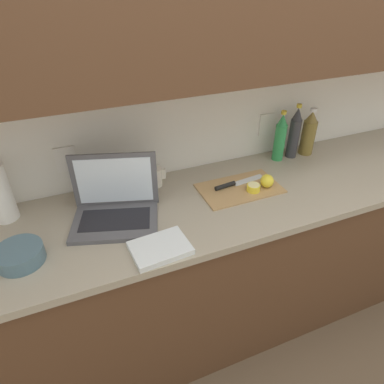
% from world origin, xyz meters
% --- Properties ---
extents(ground_plane, '(12.00, 12.00, 0.00)m').
position_xyz_m(ground_plane, '(0.00, 0.00, 0.00)').
color(ground_plane, brown).
rests_on(ground_plane, ground).
extents(wall_back, '(5.20, 0.38, 2.60)m').
position_xyz_m(wall_back, '(-0.00, 0.25, 1.56)').
color(wall_back, white).
rests_on(wall_back, ground_plane).
extents(counter_unit, '(2.56, 0.64, 0.92)m').
position_xyz_m(counter_unit, '(0.02, 0.00, 0.47)').
color(counter_unit, brown).
rests_on(counter_unit, ground_plane).
extents(laptop, '(0.42, 0.35, 0.27)m').
position_xyz_m(laptop, '(-0.69, 0.04, 0.98)').
color(laptop, '#515156').
rests_on(laptop, counter_unit).
extents(cutting_board, '(0.40, 0.23, 0.01)m').
position_xyz_m(cutting_board, '(-0.08, 0.03, 0.92)').
color(cutting_board, tan).
rests_on(cutting_board, counter_unit).
extents(knife, '(0.28, 0.06, 0.02)m').
position_xyz_m(knife, '(-0.11, 0.06, 0.94)').
color(knife, silver).
rests_on(knife, cutting_board).
extents(lemon_half_cut, '(0.06, 0.06, 0.03)m').
position_xyz_m(lemon_half_cut, '(-0.04, -0.02, 0.95)').
color(lemon_half_cut, yellow).
rests_on(lemon_half_cut, cutting_board).
extents(lemon_whole_beside, '(0.07, 0.07, 0.07)m').
position_xyz_m(lemon_whole_beside, '(0.04, -0.01, 0.96)').
color(lemon_whole_beside, yellow).
rests_on(lemon_whole_beside, cutting_board).
extents(bottle_green_soda, '(0.08, 0.08, 0.27)m').
position_xyz_m(bottle_green_soda, '(0.46, 0.22, 1.04)').
color(bottle_green_soda, olive).
rests_on(bottle_green_soda, counter_unit).
extents(bottle_oil_tall, '(0.06, 0.06, 0.31)m').
position_xyz_m(bottle_oil_tall, '(0.35, 0.22, 1.06)').
color(bottle_oil_tall, '#333338').
rests_on(bottle_oil_tall, counter_unit).
extents(bottle_water_clear, '(0.06, 0.06, 0.28)m').
position_xyz_m(bottle_water_clear, '(0.26, 0.22, 1.05)').
color(bottle_water_clear, '#2D934C').
rests_on(bottle_water_clear, counter_unit).
extents(measuring_cup, '(0.10, 0.08, 0.09)m').
position_xyz_m(measuring_cup, '(-0.46, 0.23, 0.97)').
color(measuring_cup, silver).
rests_on(measuring_cup, counter_unit).
extents(bowl_white, '(0.17, 0.17, 0.06)m').
position_xyz_m(bowl_white, '(-1.07, -0.09, 0.95)').
color(bowl_white, slate).
rests_on(bowl_white, counter_unit).
extents(dish_towel, '(0.23, 0.18, 0.02)m').
position_xyz_m(dish_towel, '(-0.58, -0.23, 0.93)').
color(dish_towel, white).
rests_on(dish_towel, counter_unit).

